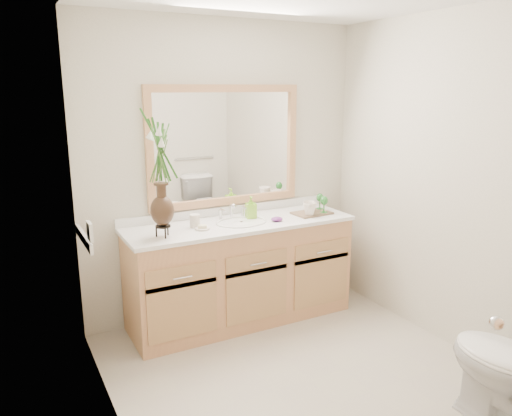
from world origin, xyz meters
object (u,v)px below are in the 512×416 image
tumbler (195,221)px  soap_bottle (251,208)px  tray (312,213)px  flower_vase (160,160)px

tumbler → soap_bottle: size_ratio=0.62×
tumbler → tray: 1.02m
flower_vase → tumbler: size_ratio=8.14×
flower_vase → tumbler: bearing=24.8°
flower_vase → soap_bottle: bearing=12.7°
tumbler → tray: (1.02, -0.08, -0.04)m
flower_vase → soap_bottle: size_ratio=5.01×
flower_vase → soap_bottle: 0.94m
soap_bottle → tray: bearing=-2.6°
tumbler → tray: size_ratio=0.32×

